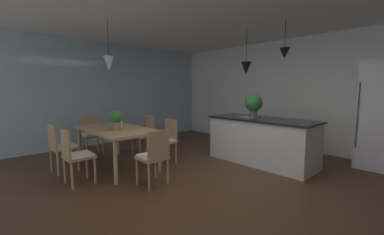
{
  "coord_description": "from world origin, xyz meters",
  "views": [
    {
      "loc": [
        2.42,
        -2.71,
        1.47
      ],
      "look_at": [
        -0.7,
        0.15,
        0.98
      ],
      "focal_mm": 22.95,
      "sensor_mm": 36.0,
      "label": 1
    }
  ],
  "objects_px": {
    "kitchen_island": "(261,140)",
    "potted_plant_on_table": "(116,119)",
    "chair_near_left": "(61,146)",
    "chair_far_left": "(145,134)",
    "potted_plant_on_island": "(254,103)",
    "dining_table": "(116,132)",
    "refrigerator": "(381,115)",
    "chair_far_right": "(166,139)",
    "chair_window_end": "(92,133)",
    "chair_kitchen_end": "(154,155)",
    "chair_near_right": "(76,155)",
    "vase_on_dining_table": "(119,123)"
  },
  "relations": [
    {
      "from": "chair_near_left",
      "to": "chair_near_right",
      "type": "distance_m",
      "value": 0.8
    },
    {
      "from": "chair_window_end",
      "to": "refrigerator",
      "type": "xyz_separation_m",
      "value": [
        4.64,
        3.54,
        0.53
      ]
    },
    {
      "from": "chair_far_right",
      "to": "kitchen_island",
      "type": "height_order",
      "value": "kitchen_island"
    },
    {
      "from": "chair_kitchen_end",
      "to": "chair_far_left",
      "type": "bearing_deg",
      "value": 152.56
    },
    {
      "from": "potted_plant_on_island",
      "to": "vase_on_dining_table",
      "type": "distance_m",
      "value": 2.67
    },
    {
      "from": "refrigerator",
      "to": "potted_plant_on_table",
      "type": "distance_m",
      "value": 4.82
    },
    {
      "from": "chair_near_left",
      "to": "chair_far_left",
      "type": "distance_m",
      "value": 1.72
    },
    {
      "from": "potted_plant_on_table",
      "to": "refrigerator",
      "type": "bearing_deg",
      "value": 48.97
    },
    {
      "from": "dining_table",
      "to": "vase_on_dining_table",
      "type": "height_order",
      "value": "vase_on_dining_table"
    },
    {
      "from": "dining_table",
      "to": "chair_far_right",
      "type": "bearing_deg",
      "value": 65.04
    },
    {
      "from": "dining_table",
      "to": "potted_plant_on_table",
      "type": "xyz_separation_m",
      "value": [
        0.22,
        -0.09,
        0.28
      ]
    },
    {
      "from": "kitchen_island",
      "to": "chair_far_right",
      "type": "bearing_deg",
      "value": -133.51
    },
    {
      "from": "chair_near_left",
      "to": "chair_far_right",
      "type": "bearing_deg",
      "value": 65.15
    },
    {
      "from": "chair_window_end",
      "to": "dining_table",
      "type": "bearing_deg",
      "value": -0.22
    },
    {
      "from": "dining_table",
      "to": "potted_plant_on_island",
      "type": "bearing_deg",
      "value": 56.08
    },
    {
      "from": "refrigerator",
      "to": "chair_far_right",
      "type": "bearing_deg",
      "value": -137.99
    },
    {
      "from": "kitchen_island",
      "to": "potted_plant_on_table",
      "type": "xyz_separation_m",
      "value": [
        -1.5,
        -2.34,
        0.49
      ]
    },
    {
      "from": "chair_kitchen_end",
      "to": "refrigerator",
      "type": "height_order",
      "value": "refrigerator"
    },
    {
      "from": "chair_kitchen_end",
      "to": "refrigerator",
      "type": "bearing_deg",
      "value": 59.09
    },
    {
      "from": "chair_near_right",
      "to": "kitchen_island",
      "type": "height_order",
      "value": "kitchen_island"
    },
    {
      "from": "dining_table",
      "to": "kitchen_island",
      "type": "xyz_separation_m",
      "value": [
        1.72,
        2.25,
        -0.21
      ]
    },
    {
      "from": "chair_window_end",
      "to": "potted_plant_on_island",
      "type": "relative_size",
      "value": 1.82
    },
    {
      "from": "chair_far_right",
      "to": "chair_far_left",
      "type": "distance_m",
      "value": 0.8
    },
    {
      "from": "chair_far_right",
      "to": "refrigerator",
      "type": "height_order",
      "value": "refrigerator"
    },
    {
      "from": "chair_window_end",
      "to": "vase_on_dining_table",
      "type": "height_order",
      "value": "vase_on_dining_table"
    },
    {
      "from": "chair_kitchen_end",
      "to": "potted_plant_on_table",
      "type": "bearing_deg",
      "value": -174.96
    },
    {
      "from": "chair_near_left",
      "to": "chair_window_end",
      "type": "height_order",
      "value": "same"
    },
    {
      "from": "chair_far_right",
      "to": "potted_plant_on_table",
      "type": "bearing_deg",
      "value": -100.95
    },
    {
      "from": "kitchen_island",
      "to": "potted_plant_on_table",
      "type": "relative_size",
      "value": 5.78
    },
    {
      "from": "chair_kitchen_end",
      "to": "chair_near_right",
      "type": "height_order",
      "value": "same"
    },
    {
      "from": "refrigerator",
      "to": "potted_plant_on_island",
      "type": "bearing_deg",
      "value": -145.24
    },
    {
      "from": "kitchen_island",
      "to": "potted_plant_on_table",
      "type": "distance_m",
      "value": 2.82
    },
    {
      "from": "dining_table",
      "to": "chair_near_right",
      "type": "bearing_deg",
      "value": -65.04
    },
    {
      "from": "chair_near_left",
      "to": "potted_plant_on_table",
      "type": "bearing_deg",
      "value": 51.43
    },
    {
      "from": "kitchen_island",
      "to": "vase_on_dining_table",
      "type": "distance_m",
      "value": 2.79
    },
    {
      "from": "dining_table",
      "to": "chair_near_left",
      "type": "xyz_separation_m",
      "value": [
        -0.4,
        -0.86,
        -0.2
      ]
    },
    {
      "from": "dining_table",
      "to": "chair_near_right",
      "type": "height_order",
      "value": "chair_near_right"
    },
    {
      "from": "dining_table",
      "to": "vase_on_dining_table",
      "type": "distance_m",
      "value": 0.18
    },
    {
      "from": "kitchen_island",
      "to": "chair_kitchen_end",
      "type": "bearing_deg",
      "value": -101.54
    },
    {
      "from": "chair_window_end",
      "to": "kitchen_island",
      "type": "height_order",
      "value": "kitchen_island"
    },
    {
      "from": "potted_plant_on_table",
      "to": "vase_on_dining_table",
      "type": "height_order",
      "value": "potted_plant_on_table"
    },
    {
      "from": "potted_plant_on_island",
      "to": "vase_on_dining_table",
      "type": "bearing_deg",
      "value": -123.13
    },
    {
      "from": "chair_near_left",
      "to": "potted_plant_on_island",
      "type": "distance_m",
      "value": 3.71
    },
    {
      "from": "refrigerator",
      "to": "potted_plant_on_island",
      "type": "xyz_separation_m",
      "value": [
        -1.87,
        -1.3,
        0.19
      ]
    },
    {
      "from": "chair_near_right",
      "to": "chair_window_end",
      "type": "height_order",
      "value": "same"
    },
    {
      "from": "dining_table",
      "to": "refrigerator",
      "type": "relative_size",
      "value": 0.89
    },
    {
      "from": "kitchen_island",
      "to": "potted_plant_on_island",
      "type": "height_order",
      "value": "potted_plant_on_island"
    },
    {
      "from": "potted_plant_on_island",
      "to": "dining_table",
      "type": "bearing_deg",
      "value": -123.92
    },
    {
      "from": "chair_kitchen_end",
      "to": "refrigerator",
      "type": "distance_m",
      "value": 4.16
    },
    {
      "from": "dining_table",
      "to": "refrigerator",
      "type": "distance_m",
      "value": 4.91
    }
  ]
}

